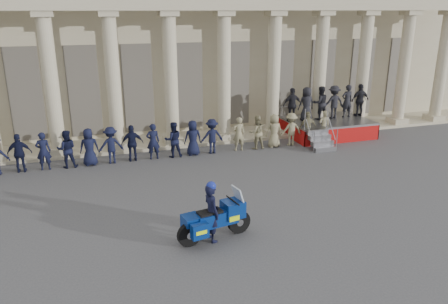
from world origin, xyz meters
TOP-DOWN VIEW (x-y plane):
  - ground at (0.00, 0.00)m, footprint 90.00×90.00m
  - building at (-0.00, 14.74)m, footprint 40.00×12.50m
  - officer_rank at (-1.31, 6.41)m, footprint 20.14×0.61m
  - reviewing_stand at (9.32, 7.48)m, footprint 5.02×4.05m
  - motorcycle at (0.67, -1.27)m, footprint 2.30×1.10m
  - rider at (0.54, -1.30)m, footprint 0.52×0.70m

SIDE VIEW (x-z plane):
  - ground at x=0.00m, z-range 0.00..0.00m
  - motorcycle at x=0.67m, z-range -0.10..1.39m
  - officer_rank at x=-1.31m, z-range 0.00..1.61m
  - rider at x=0.54m, z-range -0.01..1.81m
  - reviewing_stand at x=9.32m, z-range 0.14..2.73m
  - building at x=0.00m, z-range 0.02..9.02m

